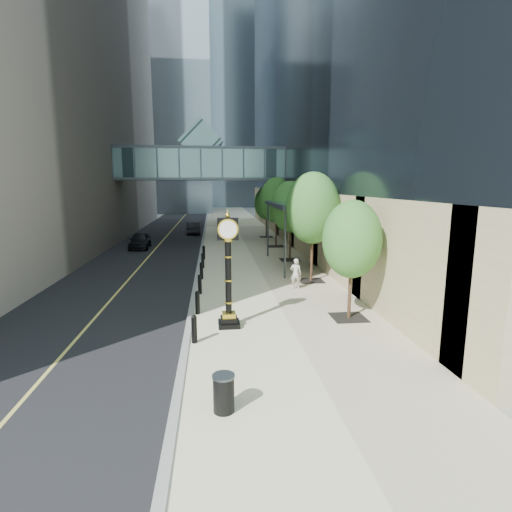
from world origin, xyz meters
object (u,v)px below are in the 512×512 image
(pedestrian, at_px, (296,273))
(car_far, at_px, (193,228))
(street_clock, at_px, (228,278))
(car_near, at_px, (140,241))
(trash_bin, at_px, (224,394))

(pedestrian, height_order, car_far, pedestrian)
(street_clock, relative_size, pedestrian, 2.73)
(street_clock, bearing_deg, car_near, 107.51)
(pedestrian, bearing_deg, trash_bin, 84.27)
(car_near, bearing_deg, street_clock, -73.71)
(trash_bin, xyz_separation_m, car_near, (-6.58, 26.40, 0.20))
(street_clock, xyz_separation_m, pedestrian, (3.79, 5.40, -1.11))
(street_clock, distance_m, pedestrian, 6.69)
(trash_bin, bearing_deg, pedestrian, 69.91)
(street_clock, relative_size, car_near, 1.10)
(car_near, xyz_separation_m, car_far, (4.11, 10.10, -0.02))
(car_near, bearing_deg, pedestrian, -56.95)
(street_clock, distance_m, car_near, 21.61)
(car_near, relative_size, car_far, 1.00)
(street_clock, relative_size, trash_bin, 4.95)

